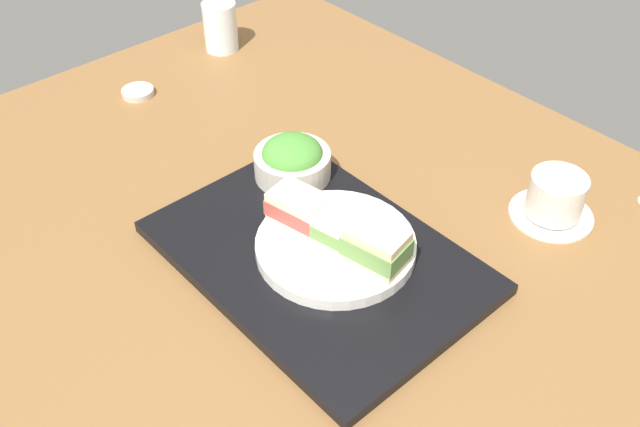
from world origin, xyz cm
name	(u,v)px	position (x,y,z in cm)	size (l,w,h in cm)	color
ground_plane	(347,250)	(0.00, 0.00, -1.50)	(140.00, 100.00, 3.00)	brown
serving_tray	(317,256)	(-0.09, -5.68, 0.85)	(43.46, 30.41, 1.71)	black
sandwich_plate	(336,246)	(1.43, -3.64, 2.59)	(21.57, 21.57, 1.76)	white
sandwich_near	(298,209)	(-4.77, -4.84, 5.88)	(8.78, 6.77, 4.82)	beige
sandwich_middle	(336,228)	(1.43, -3.64, 5.75)	(8.51, 6.59, 4.56)	#EFE5C1
sandwich_far	(376,247)	(7.63, -2.44, 6.10)	(8.79, 6.90, 5.26)	beige
salad_bowl	(292,160)	(-15.06, 2.76, 4.60)	(11.54, 11.54, 6.53)	beige
coffee_cup	(555,198)	(15.58, 26.02, 3.26)	(12.13, 12.13, 6.99)	silver
drinking_glass	(220,26)	(-57.32, 20.13, 4.75)	(6.58, 6.58, 9.49)	silver
small_sauce_dish	(138,92)	(-53.39, -1.44, 0.57)	(5.75, 5.75, 1.13)	beige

